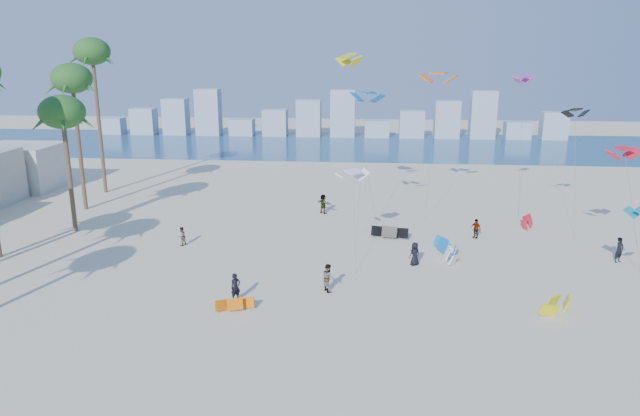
{
  "coord_description": "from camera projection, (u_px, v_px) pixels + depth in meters",
  "views": [
    {
      "loc": [
        6.47,
        -23.88,
        15.46
      ],
      "look_at": [
        3.0,
        16.0,
        4.5
      ],
      "focal_mm": 32.71,
      "sensor_mm": 36.0,
      "label": 1
    }
  ],
  "objects": [
    {
      "name": "flying_kites",
      "position": [
        447.0,
        101.0,
        48.46
      ],
      "size": [
        23.95,
        26.25,
        15.64
      ],
      "color": "white",
      "rests_on": "ground"
    },
    {
      "name": "distant_skyline",
      "position": [
        329.0,
        119.0,
        105.65
      ],
      "size": [
        85.0,
        3.0,
        8.4
      ],
      "color": "#9EADBF",
      "rests_on": "ground"
    },
    {
      "name": "kitesurfers_far",
      "position": [
        430.0,
        242.0,
        45.42
      ],
      "size": [
        34.65,
        23.81,
        1.93
      ],
      "color": "black",
      "rests_on": "ground"
    },
    {
      "name": "ground",
      "position": [
        228.0,
        387.0,
        27.57
      ],
      "size": [
        220.0,
        220.0,
        0.0
      ],
      "primitive_type": "plane",
      "color": "beige",
      "rests_on": "ground"
    },
    {
      "name": "ocean",
      "position": [
        331.0,
        145.0,
        96.76
      ],
      "size": [
        220.0,
        220.0,
        0.0
      ],
      "primitive_type": "plane",
      "color": "navy",
      "rests_on": "ground"
    },
    {
      "name": "grounded_kites",
      "position": [
        445.0,
        253.0,
        44.37
      ],
      "size": [
        24.77,
        21.89,
        1.03
      ],
      "color": "orange",
      "rests_on": "ground"
    },
    {
      "name": "kitesurfer_mid",
      "position": [
        328.0,
        278.0,
        38.28
      ],
      "size": [
        1.07,
        1.14,
        1.88
      ],
      "primitive_type": "imported",
      "rotation": [
        0.0,
        0.0,
        2.09
      ],
      "color": "gray",
      "rests_on": "ground"
    },
    {
      "name": "kitesurfer_near",
      "position": [
        236.0,
        287.0,
        36.76
      ],
      "size": [
        0.79,
        0.77,
        1.83
      ],
      "primitive_type": "imported",
      "rotation": [
        0.0,
        0.0,
        0.7
      ],
      "color": "black",
      "rests_on": "ground"
    }
  ]
}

